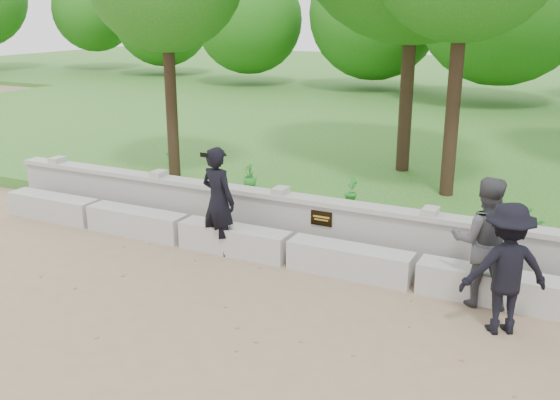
% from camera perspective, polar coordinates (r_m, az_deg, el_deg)
% --- Properties ---
extents(ground, '(80.00, 80.00, 0.00)m').
position_cam_1_polar(ground, '(8.37, -4.84, -10.30)').
color(ground, '#8B7555').
rests_on(ground, ground).
extents(lawn, '(40.00, 22.00, 0.25)m').
position_cam_1_polar(lawn, '(21.03, 15.29, 6.26)').
color(lawn, '#25621A').
rests_on(lawn, ground).
extents(concrete_bench, '(11.90, 0.45, 0.45)m').
position_cam_1_polar(concrete_bench, '(9.80, 0.87, -4.58)').
color(concrete_bench, '#ACA9A2').
rests_on(concrete_bench, ground).
extents(parapet_wall, '(12.50, 0.35, 0.90)m').
position_cam_1_polar(parapet_wall, '(10.31, 2.55, -2.06)').
color(parapet_wall, '#A19F98').
rests_on(parapet_wall, ground).
extents(man_main, '(0.73, 0.66, 1.78)m').
position_cam_1_polar(man_main, '(10.06, -5.67, -0.09)').
color(man_main, black).
rests_on(man_main, ground).
extents(visitor_left, '(0.99, 0.84, 1.78)m').
position_cam_1_polar(visitor_left, '(8.71, 18.14, -3.63)').
color(visitor_left, '#3F4044').
rests_on(visitor_left, ground).
extents(visitor_mid, '(1.24, 1.07, 1.66)m').
position_cam_1_polar(visitor_mid, '(8.06, 19.93, -5.92)').
color(visitor_mid, black).
rests_on(visitor_mid, ground).
extents(shrub_a, '(0.33, 0.31, 0.52)m').
position_cam_1_polar(shrub_a, '(14.49, -9.92, 3.49)').
color(shrub_a, '#30892E').
rests_on(shrub_a, lawn).
extents(shrub_b, '(0.32, 0.36, 0.54)m').
position_cam_1_polar(shrub_b, '(11.95, 6.50, 0.82)').
color(shrub_b, '#30892E').
rests_on(shrub_b, lawn).
extents(shrub_c, '(0.67, 0.60, 0.66)m').
position_cam_1_polar(shrub_c, '(10.18, 21.66, -2.87)').
color(shrub_c, '#30892E').
rests_on(shrub_c, lawn).
extents(shrub_d, '(0.40, 0.40, 0.53)m').
position_cam_1_polar(shrub_d, '(13.09, -2.78, 2.32)').
color(shrub_d, '#30892E').
rests_on(shrub_d, lawn).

